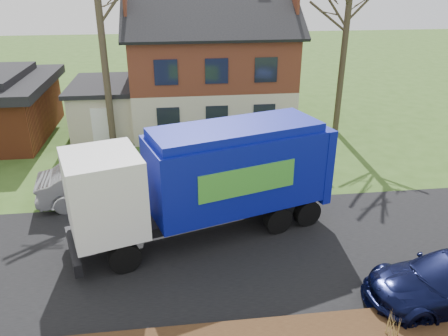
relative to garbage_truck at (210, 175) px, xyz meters
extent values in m
plane|color=#324F1A|center=(-0.79, -1.29, -2.26)|extent=(120.00, 120.00, 0.00)
cube|color=black|center=(-0.79, -1.29, -2.25)|extent=(80.00, 7.00, 0.02)
cube|color=beige|center=(1.21, 12.71, -0.91)|extent=(9.00, 7.50, 2.70)
cube|color=#512417|center=(1.21, 12.71, 1.84)|extent=(9.00, 7.50, 2.80)
cube|color=beige|center=(-4.99, 12.21, -0.96)|extent=(3.50, 5.50, 2.60)
cube|color=black|center=(-4.99, 12.21, 0.46)|extent=(3.90, 5.90, 0.24)
cylinder|color=black|center=(-2.90, -1.96, -1.76)|extent=(1.06, 0.62, 1.01)
cylinder|color=black|center=(-3.50, -0.02, -1.76)|extent=(1.06, 0.62, 1.01)
cylinder|color=black|center=(2.38, -0.33, -1.76)|extent=(1.06, 0.62, 1.01)
cylinder|color=black|center=(1.78, 1.62, -1.76)|extent=(1.06, 0.62, 1.01)
cylinder|color=black|center=(3.59, 0.04, -1.76)|extent=(1.06, 0.62, 1.01)
cylinder|color=black|center=(2.99, 1.99, -1.76)|extent=(1.06, 0.62, 1.01)
cube|color=black|center=(0.04, 0.01, -1.44)|extent=(8.31, 3.57, 0.34)
cube|color=white|center=(-3.43, -1.06, 0.06)|extent=(2.85, 2.97, 2.62)
cube|color=black|center=(-4.45, -1.38, 0.21)|extent=(0.70, 2.06, 0.87)
cube|color=black|center=(-4.54, -1.40, -1.73)|extent=(0.95, 2.39, 0.44)
cube|color=#0B148B|center=(0.92, 0.29, 0.06)|extent=(6.55, 4.12, 2.62)
cube|color=#0B148B|center=(0.92, 0.29, 1.52)|extent=(6.19, 3.76, 0.29)
cube|color=#0B148B|center=(3.93, 1.22, -0.03)|extent=(1.05, 2.46, 2.81)
cube|color=green|center=(1.15, -0.93, 0.16)|extent=(3.35, 1.07, 0.97)
cube|color=green|center=(0.42, 1.42, 0.16)|extent=(3.35, 1.07, 0.97)
imported|color=#AAADB2|center=(-4.13, 2.99, -1.42)|extent=(5.33, 2.54, 1.69)
cylinder|color=#443928|center=(-4.39, 8.97, 1.94)|extent=(0.35, 0.35, 8.41)
cylinder|color=#3C3324|center=(8.43, 10.12, 1.50)|extent=(0.34, 0.34, 7.53)
cylinder|color=#3B3223|center=(5.43, 20.58, 1.95)|extent=(0.32, 0.32, 8.43)
cone|color=#A48548|center=(3.99, -5.83, -1.59)|extent=(0.04, 0.04, 0.75)
cone|color=#A48548|center=(3.86, -5.83, -1.59)|extent=(0.04, 0.04, 0.75)
cone|color=#A48548|center=(4.13, -5.83, -1.59)|extent=(0.04, 0.04, 0.75)
cone|color=#A48548|center=(3.99, -5.72, -1.59)|extent=(0.04, 0.04, 0.75)
cone|color=#A48548|center=(3.99, -5.94, -1.59)|extent=(0.04, 0.04, 0.75)
camera|label=1|loc=(-1.22, -13.54, 6.33)|focal=35.00mm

